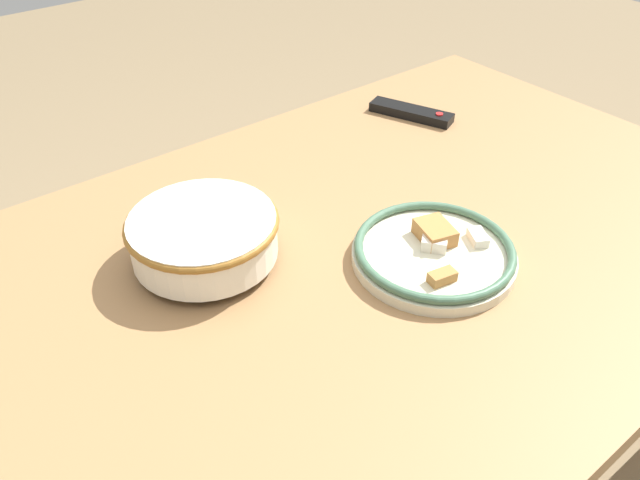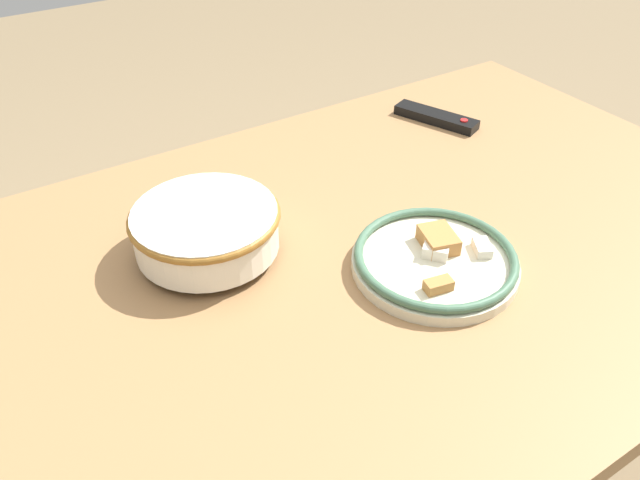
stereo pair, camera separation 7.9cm
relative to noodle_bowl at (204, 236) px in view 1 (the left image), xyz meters
name	(u,v)px [view 1 (the left image)]	position (x,y,z in m)	size (l,w,h in m)	color
dining_table	(357,281)	(0.21, -0.12, -0.12)	(1.50, 0.93, 0.71)	olive
noodle_bowl	(204,236)	(0.00, 0.00, 0.00)	(0.23, 0.23, 0.08)	silver
food_plate	(434,252)	(0.28, -0.22, -0.03)	(0.25, 0.25, 0.04)	beige
tv_remote	(411,112)	(0.61, 0.16, -0.04)	(0.11, 0.19, 0.02)	black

